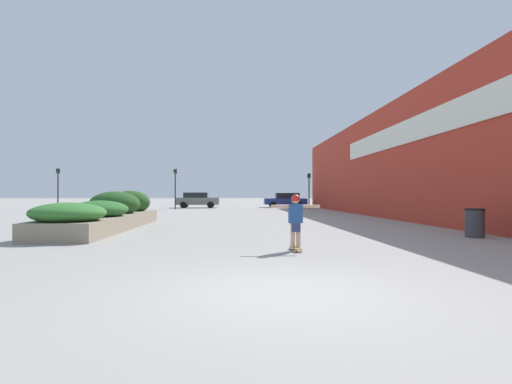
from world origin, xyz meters
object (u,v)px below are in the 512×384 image
at_px(skateboard, 296,248).
at_px(car_leftmost, 286,200).
at_px(traffic_light_left, 175,182).
at_px(car_center_right, 197,200).
at_px(skateboarder, 296,215).
at_px(traffic_light_right, 309,185).
at_px(car_center_left, 402,200).
at_px(traffic_light_far_left, 58,182).
at_px(trash_bin, 475,223).

bearing_deg(skateboard, car_leftmost, 80.63).
bearing_deg(car_leftmost, traffic_light_left, 113.37).
distance_m(car_center_right, traffic_light_left, 4.62).
height_order(skateboard, skateboarder, skateboarder).
distance_m(skateboarder, traffic_light_right, 28.61).
bearing_deg(car_center_left, skateboard, -27.31).
distance_m(traffic_light_left, traffic_light_far_left, 10.63).
xyz_separation_m(skateboarder, car_center_left, (16.13, 31.24, -0.05)).
bearing_deg(trash_bin, skateboard, -156.63).
relative_size(traffic_light_left, traffic_light_right, 1.11).
distance_m(skateboard, traffic_light_left, 29.14).
bearing_deg(skateboard, car_center_left, 60.37).
bearing_deg(traffic_light_left, traffic_light_far_left, -178.26).
xyz_separation_m(skateboard, traffic_light_far_left, (-17.66, 27.85, 2.48)).
bearing_deg(car_center_right, skateboard, 9.42).
bearing_deg(traffic_light_left, skateboarder, -75.99).
distance_m(skateboard, traffic_light_right, 28.66).
relative_size(skateboarder, trash_bin, 1.39).
distance_m(skateboard, skateboarder, 0.80).
height_order(trash_bin, car_center_right, car_center_right).
height_order(car_center_right, traffic_light_left, traffic_light_left).
distance_m(car_leftmost, car_center_right, 9.44).
xyz_separation_m(skateboarder, traffic_light_left, (-7.03, 28.17, 1.69)).
bearing_deg(car_leftmost, skateboarder, 172.96).
height_order(car_center_right, traffic_light_far_left, traffic_light_far_left).
bearing_deg(car_center_right, traffic_light_left, -23.43).
xyz_separation_m(car_center_right, traffic_light_right, (10.98, -4.10, 1.49)).
bearing_deg(traffic_light_right, traffic_light_far_left, -179.61).
bearing_deg(car_center_left, traffic_light_far_left, -84.27).
relative_size(car_center_left, traffic_light_left, 1.06).
distance_m(skateboarder, trash_bin, 6.77).
height_order(car_leftmost, traffic_light_far_left, traffic_light_far_left).
relative_size(car_leftmost, car_center_right, 1.02).
bearing_deg(trash_bin, car_center_left, 70.84).
height_order(skateboarder, car_leftmost, car_leftmost).
distance_m(traffic_light_left, traffic_light_right, 12.69).
xyz_separation_m(skateboard, car_center_right, (-5.32, 32.11, 0.77)).
xyz_separation_m(car_leftmost, car_center_right, (-9.40, -0.86, 0.03)).
bearing_deg(car_center_left, car_leftmost, -98.16).
bearing_deg(car_center_left, traffic_light_left, -82.45).
bearing_deg(trash_bin, car_center_right, 111.39).
bearing_deg(traffic_light_far_left, car_center_left, 5.73).
relative_size(car_leftmost, traffic_light_right, 1.33).
relative_size(skateboard, traffic_light_left, 0.21).
xyz_separation_m(trash_bin, car_center_right, (-11.53, 29.43, 0.37)).
height_order(skateboard, trash_bin, trash_bin).
bearing_deg(traffic_light_far_left, skateboarder, -57.62).
bearing_deg(trash_bin, car_leftmost, 94.02).
relative_size(skateboarder, car_center_left, 0.32).
bearing_deg(trash_bin, traffic_light_left, 117.44).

